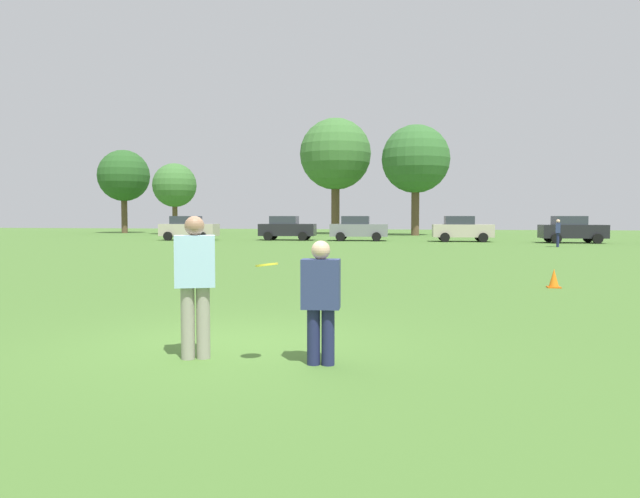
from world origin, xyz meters
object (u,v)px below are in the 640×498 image
object	(u,v)px
player_thrower	(195,278)
traffic_cone	(554,279)
parked_car_near_left	(189,228)
parked_car_near_right	(572,229)
bystander_sideline_watcher	(558,231)
player_defender	(321,296)
parked_car_center	(358,228)
parked_car_mid_left	(287,228)
frisbee	(267,265)
parked_car_mid_right	(462,229)

from	to	relation	value
player_thrower	traffic_cone	xyz separation A→B (m)	(5.85, 8.80, -0.78)
player_thrower	parked_car_near_left	size ratio (longest dim) A/B	0.42
traffic_cone	parked_car_near_right	size ratio (longest dim) A/B	0.11
bystander_sideline_watcher	traffic_cone	bearing A→B (deg)	-100.77
player_defender	parked_car_center	size ratio (longest dim) A/B	0.35
player_defender	parked_car_mid_left	xyz separation A→B (m)	(-9.82, 37.01, 0.09)
parked_car_center	parked_car_near_right	xyz separation A→B (m)	(14.63, -0.92, 0.00)
parked_car_mid_left	parked_car_center	bearing A→B (deg)	-1.63
player_defender	parked_car_near_right	world-z (taller)	parked_car_near_right
parked_car_near_left	frisbee	bearing A→B (deg)	-65.24
player_thrower	parked_car_near_right	xyz separation A→B (m)	(11.88, 35.93, -0.09)
player_defender	traffic_cone	bearing A→B (deg)	64.25
player_thrower	parked_car_mid_right	world-z (taller)	parked_car_mid_right
player_thrower	bystander_sideline_watcher	world-z (taller)	player_thrower
traffic_cone	parked_car_mid_left	bearing A→B (deg)	116.51
parked_car_mid_left	bystander_sideline_watcher	size ratio (longest dim) A/B	2.66
frisbee	parked_car_near_left	distance (m)	39.24
player_defender	parked_car_near_left	world-z (taller)	parked_car_near_left
parked_car_near_left	parked_car_center	bearing A→B (deg)	6.45
player_thrower	frisbee	world-z (taller)	player_thrower
player_defender	frisbee	xyz separation A→B (m)	(-0.61, -0.21, 0.38)
parked_car_near_left	bystander_sideline_watcher	xyz separation A→B (m)	(25.34, -5.32, -0.01)
traffic_cone	parked_car_mid_left	distance (m)	31.52
player_thrower	frisbee	size ratio (longest dim) A/B	6.57
player_defender	frisbee	distance (m)	0.75
parked_car_mid_left	parked_car_near_right	distance (m)	20.12
parked_car_mid_left	parked_car_center	size ratio (longest dim) A/B	1.00
parked_car_center	bystander_sideline_watcher	bearing A→B (deg)	-28.09
traffic_cone	parked_car_center	distance (m)	29.34
parked_car_mid_left	parked_car_near_right	bearing A→B (deg)	-3.05
frisbee	parked_car_center	xyz separation A→B (m)	(-3.74, 37.07, -0.29)
player_defender	player_thrower	bearing A→B (deg)	179.58
frisbee	parked_car_near_right	xyz separation A→B (m)	(10.89, 36.15, -0.29)
parked_car_center	parked_car_mid_right	xyz separation A→B (m)	(7.42, -0.13, 0.00)
parked_car_mid_left	parked_car_mid_right	bearing A→B (deg)	-1.26
player_thrower	player_defender	bearing A→B (deg)	-0.42
player_thrower	parked_car_near_left	distance (m)	38.63
frisbee	parked_car_mid_right	distance (m)	37.12
parked_car_mid_right	bystander_sideline_watcher	xyz separation A→B (m)	(5.23, -6.62, -0.01)
player_defender	parked_car_near_left	bearing A→B (deg)	115.70
player_defender	parked_car_center	xyz separation A→B (m)	(-4.35, 36.85, 0.09)
player_thrower	parked_car_mid_left	xyz separation A→B (m)	(-8.21, 37.00, -0.09)
frisbee	parked_car_mid_left	world-z (taller)	parked_car_mid_left
parked_car_near_left	parked_car_mid_left	world-z (taller)	same
parked_car_center	bystander_sideline_watcher	world-z (taller)	parked_car_center
frisbee	traffic_cone	distance (m)	10.29
player_thrower	frisbee	xyz separation A→B (m)	(1.00, -0.23, 0.21)
player_defender	bystander_sideline_watcher	distance (m)	31.23
traffic_cone	parked_car_near_left	distance (m)	34.09
parked_car_near_right	parked_car_mid_left	bearing A→B (deg)	176.95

